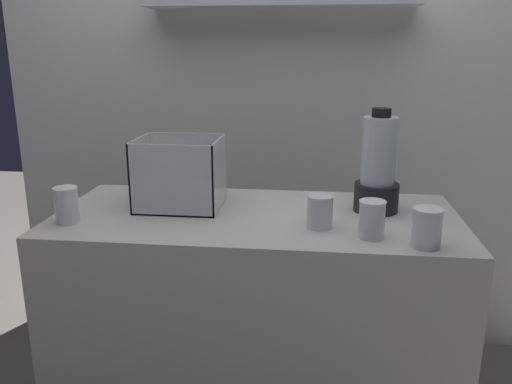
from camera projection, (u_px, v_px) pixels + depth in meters
name	position (u px, v px, depth m)	size (l,w,h in m)	color
counter	(256.00, 329.00, 1.94)	(1.40, 0.64, 0.90)	beige
back_wall_unit	(274.00, 89.00, 2.45)	(2.60, 0.24, 2.50)	silver
carrot_display_bin	(181.00, 186.00, 1.89)	(0.29, 0.25, 0.25)	white
blender_pitcher	(378.00, 170.00, 1.82)	(0.16, 0.16, 0.36)	black
juice_cup_pomegranate_far_left	(67.00, 208.00, 1.72)	(0.08, 0.08, 0.12)	white
juice_cup_beet_left	(320.00, 214.00, 1.67)	(0.08, 0.08, 0.11)	white
juice_cup_carrot_middle	(372.00, 221.00, 1.58)	(0.08, 0.08, 0.12)	white
juice_cup_carrot_right	(426.00, 230.00, 1.51)	(0.09, 0.09, 0.12)	white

